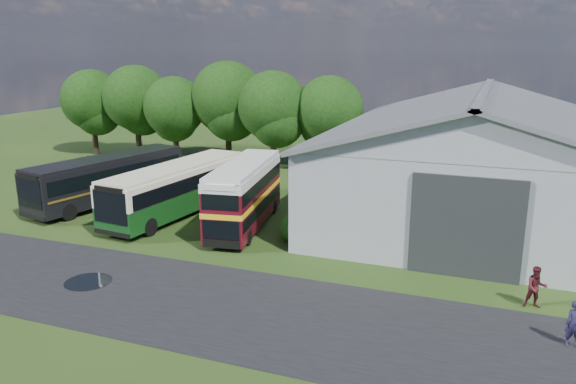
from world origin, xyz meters
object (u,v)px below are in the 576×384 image
at_px(bus_green_single, 177,188).
at_px(bus_dark_single, 108,178).
at_px(visitor_a, 575,324).
at_px(visitor_b, 536,288).
at_px(storage_shed, 480,150).
at_px(bus_maroon_double, 245,195).

xyz_separation_m(bus_green_single, bus_dark_single, (-6.14, 0.78, -0.01)).
relative_size(bus_green_single, bus_dark_single, 1.00).
xyz_separation_m(visitor_a, visitor_b, (-1.18, 2.97, 0.03)).
bearing_deg(visitor_b, storage_shed, 87.92).
relative_size(storage_shed, visitor_a, 13.85).
distance_m(storage_shed, bus_green_single, 20.14).
height_order(bus_green_single, visitor_a, bus_green_single).
distance_m(bus_green_single, bus_dark_single, 6.18).
relative_size(bus_maroon_double, visitor_b, 5.24).
height_order(storage_shed, visitor_b, storage_shed).
relative_size(bus_dark_single, visitor_a, 6.94).
bearing_deg(bus_dark_single, storage_shed, 28.50).
relative_size(storage_shed, bus_green_single, 2.00).
bearing_deg(bus_maroon_double, visitor_a, -35.60).
height_order(storage_shed, visitor_a, storage_shed).
distance_m(bus_dark_single, visitor_a, 30.65).
bearing_deg(visitor_b, bus_maroon_double, 146.22).
xyz_separation_m(storage_shed, bus_green_single, (-18.39, -7.84, -2.38)).
height_order(bus_maroon_double, visitor_a, bus_maroon_double).
xyz_separation_m(storage_shed, bus_dark_single, (-24.53, -7.06, -2.39)).
bearing_deg(storage_shed, bus_dark_single, -163.94).
bearing_deg(bus_maroon_double, storage_shed, 24.30).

